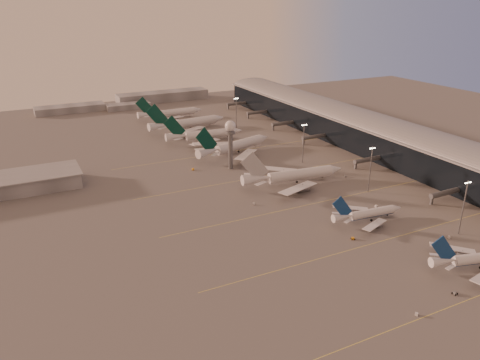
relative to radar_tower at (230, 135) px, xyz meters
name	(u,v)px	position (x,y,z in m)	size (l,w,h in m)	color
ground	(353,266)	(-5.00, -120.00, -20.95)	(700.00, 700.00, 0.00)	#605D5D
taxiway_markings	(328,199)	(25.00, -64.00, -20.94)	(180.00, 185.25, 0.02)	#EAD752
terminal	(376,135)	(102.88, -9.91, -10.43)	(57.00, 362.00, 23.04)	black
radar_tower	(230,135)	(0.00, 0.00, 0.00)	(6.40, 6.40, 31.10)	#585A5F
mast_a	(464,205)	(53.00, -120.00, -7.21)	(3.60, 0.56, 25.00)	#585A5F
mast_b	(371,167)	(50.00, -65.00, -7.21)	(3.60, 0.56, 25.00)	#585A5F
mast_c	(303,141)	(45.00, -10.00, -7.21)	(3.60, 0.56, 25.00)	#585A5F
mast_d	(236,112)	(43.00, 80.00, -7.21)	(3.60, 0.56, 25.00)	#585A5F
distant_horizon	(137,100)	(-2.38, 205.14, -17.06)	(165.00, 37.50, 9.00)	slate
narrowbody_near	(476,260)	(35.82, -141.68, -17.85)	(38.29, 30.15, 15.30)	silver
narrowbody_mid	(367,215)	(26.01, -92.04, -17.96)	(37.82, 30.07, 14.78)	silver
widebody_white	(294,177)	(20.56, -37.92, -17.21)	(61.16, 48.76, 21.54)	silver
greentail_a	(235,148)	(15.09, 24.85, -16.94)	(60.88, 48.48, 22.71)	silver
greentail_b	(205,136)	(8.37, 60.15, -17.22)	(58.09, 46.80, 21.09)	silver
greentail_c	(188,125)	(8.32, 94.54, -16.77)	(65.16, 52.41, 23.68)	silver
greentail_d	(171,114)	(8.15, 135.34, -17.26)	(57.53, 46.50, 20.91)	silver
gsv_truck_a	(417,312)	(-5.87, -153.10, -19.89)	(5.33, 4.33, 2.08)	silver
gsv_tug_near	(455,293)	(14.53, -150.70, -20.41)	(2.62, 3.88, 1.04)	slate
gsv_catering_a	(450,234)	(46.35, -121.03, -18.87)	(5.29, 2.89, 4.15)	silver
gsv_tug_mid	(353,238)	(8.50, -103.46, -20.44)	(3.94, 3.14, 0.98)	orange
gsv_truck_b	(377,205)	(40.49, -82.57, -19.71)	(6.04, 2.36, 2.43)	silver
gsv_truck_c	(254,203)	(-12.27, -52.74, -19.89)	(4.67, 5.12, 2.07)	silver
gsv_catering_b	(346,174)	(53.16, -42.45, -18.93)	(5.30, 3.27, 4.04)	slate
gsv_tug_far	(259,179)	(6.77, -23.28, -20.51)	(3.50, 3.24, 0.86)	silver
gsv_truck_d	(193,168)	(-21.43, 7.94, -19.69)	(2.66, 6.28, 2.48)	orange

